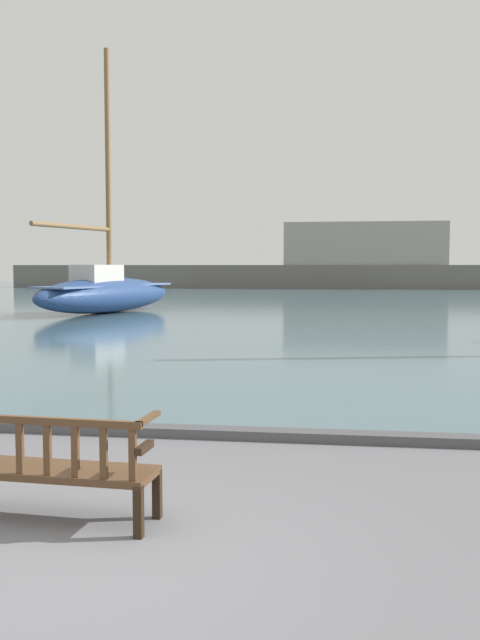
% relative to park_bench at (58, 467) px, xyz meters
% --- Properties ---
extents(ground_plane, '(160.00, 160.00, 0.00)m').
position_rel_park_bench_xyz_m(ground_plane, '(0.37, -0.77, -0.47)').
color(ground_plane, slate).
extents(harbor_water, '(100.00, 80.00, 0.08)m').
position_rel_park_bench_xyz_m(harbor_water, '(0.37, 43.23, -0.43)').
color(harbor_water, '#476670').
rests_on(harbor_water, ground).
extents(quay_edge_kerb, '(40.00, 0.30, 0.12)m').
position_rel_park_bench_xyz_m(quay_edge_kerb, '(0.37, 3.08, -0.41)').
color(quay_edge_kerb, '#4C4C50').
rests_on(quay_edge_kerb, ground).
extents(park_bench, '(1.63, 0.63, 0.92)m').
position_rel_park_bench_xyz_m(park_bench, '(0.00, 0.00, 0.00)').
color(park_bench, black).
rests_on(park_bench, ground).
extents(sailboat_centre_channel, '(4.86, 9.74, 11.49)m').
position_rel_park_bench_xyz_m(sailboat_centre_channel, '(-8.04, 24.77, 0.55)').
color(sailboat_centre_channel, navy).
rests_on(sailboat_centre_channel, harbor_water).
extents(far_breakwater, '(59.37, 2.40, 6.18)m').
position_rel_park_bench_xyz_m(far_breakwater, '(1.40, 60.96, 1.48)').
color(far_breakwater, '#66605B').
rests_on(far_breakwater, ground).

